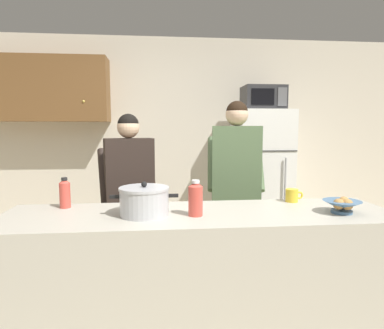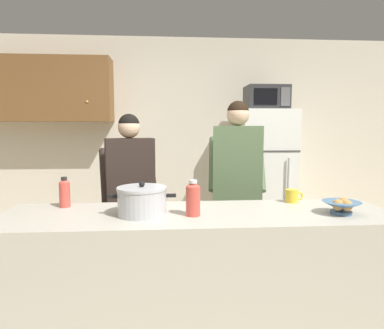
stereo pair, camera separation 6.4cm
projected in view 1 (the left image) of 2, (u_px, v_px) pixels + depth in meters
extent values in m
cube|color=beige|center=(179.00, 140.00, 4.35)|extent=(6.00, 0.12, 2.60)
cube|color=brown|center=(45.00, 89.00, 3.90)|extent=(1.47, 0.34, 0.75)
sphere|color=gold|center=(84.00, 101.00, 3.79)|extent=(0.03, 0.03, 0.03)
cube|color=#BCB7A8|center=(200.00, 281.00, 2.16)|extent=(2.51, 0.68, 0.92)
cube|color=white|center=(261.00, 179.00, 4.04)|extent=(0.64, 0.64, 1.67)
cube|color=#333333|center=(270.00, 151.00, 3.68)|extent=(0.63, 0.01, 0.01)
cylinder|color=#B2B2B7|center=(285.00, 191.00, 3.72)|extent=(0.02, 0.02, 0.75)
cube|color=#2D2D30|center=(263.00, 98.00, 3.92)|extent=(0.48, 0.36, 0.28)
cube|color=black|center=(263.00, 97.00, 3.73)|extent=(0.26, 0.01, 0.18)
cube|color=#59595B|center=(282.00, 97.00, 3.75)|extent=(0.11, 0.01, 0.21)
cylinder|color=#33384C|center=(139.00, 252.00, 2.89)|extent=(0.11, 0.11, 0.77)
cylinder|color=#33384C|center=(123.00, 254.00, 2.84)|extent=(0.11, 0.11, 0.77)
cube|color=#2D231E|center=(129.00, 174.00, 2.79)|extent=(0.44, 0.29, 0.61)
sphere|color=beige|center=(128.00, 127.00, 2.75)|extent=(0.19, 0.19, 0.19)
sphere|color=black|center=(128.00, 124.00, 2.74)|extent=(0.18, 0.18, 0.18)
cylinder|color=#2D231E|center=(150.00, 174.00, 2.97)|extent=(0.16, 0.37, 0.47)
cylinder|color=#2D231E|center=(104.00, 176.00, 2.84)|extent=(0.16, 0.37, 0.47)
cylinder|color=#33384C|center=(243.00, 243.00, 3.03)|extent=(0.11, 0.11, 0.82)
cylinder|color=#33384C|center=(227.00, 242.00, 3.04)|extent=(0.11, 0.11, 0.82)
cube|color=#59724C|center=(236.00, 163.00, 2.95)|extent=(0.45, 0.26, 0.65)
sphere|color=beige|center=(237.00, 115.00, 2.90)|extent=(0.20, 0.20, 0.20)
sphere|color=black|center=(237.00, 112.00, 2.90)|extent=(0.19, 0.19, 0.19)
cylinder|color=#59724C|center=(258.00, 164.00, 3.06)|extent=(0.14, 0.39, 0.50)
cylinder|color=#59724C|center=(212.00, 163.00, 3.08)|extent=(0.14, 0.39, 0.50)
cylinder|color=silver|center=(144.00, 202.00, 2.04)|extent=(0.30, 0.30, 0.16)
cylinder|color=silver|center=(144.00, 188.00, 2.03)|extent=(0.31, 0.31, 0.02)
sphere|color=black|center=(144.00, 184.00, 2.03)|extent=(0.04, 0.04, 0.04)
cube|color=black|center=(115.00, 197.00, 2.02)|extent=(0.06, 0.02, 0.02)
cube|color=black|center=(173.00, 196.00, 2.06)|extent=(0.06, 0.02, 0.02)
cylinder|color=yellow|center=(292.00, 195.00, 2.42)|extent=(0.09, 0.09, 0.10)
torus|color=yellow|center=(299.00, 195.00, 2.42)|extent=(0.06, 0.01, 0.06)
cylinder|color=#4C7299|center=(342.00, 212.00, 2.10)|extent=(0.13, 0.13, 0.02)
cone|color=#4C7299|center=(342.00, 205.00, 2.09)|extent=(0.24, 0.24, 0.06)
sphere|color=tan|center=(339.00, 204.00, 2.07)|extent=(0.07, 0.07, 0.07)
sphere|color=tan|center=(344.00, 202.00, 2.13)|extent=(0.07, 0.07, 0.07)
sphere|color=tan|center=(347.00, 205.00, 2.05)|extent=(0.07, 0.07, 0.07)
cylinder|color=#D84C3F|center=(196.00, 201.00, 2.03)|extent=(0.09, 0.09, 0.18)
cone|color=#D84C3F|center=(196.00, 184.00, 2.02)|extent=(0.09, 0.09, 0.03)
cylinder|color=white|center=(196.00, 182.00, 2.02)|extent=(0.05, 0.05, 0.02)
cylinder|color=#D84C3F|center=(65.00, 195.00, 2.23)|extent=(0.07, 0.07, 0.17)
cone|color=#D84C3F|center=(64.00, 181.00, 2.22)|extent=(0.07, 0.07, 0.03)
cylinder|color=#262626|center=(64.00, 179.00, 2.22)|extent=(0.04, 0.04, 0.02)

